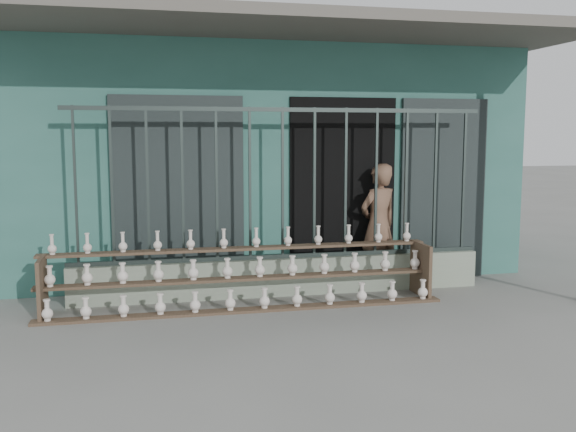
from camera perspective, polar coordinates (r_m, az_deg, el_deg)
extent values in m
plane|color=slate|center=(6.62, 1.92, -9.69)|extent=(60.00, 60.00, 0.00)
cube|color=#2F6459|center=(10.55, -3.93, 5.43)|extent=(7.00, 5.00, 3.20)
cube|color=black|center=(8.36, 4.80, 2.21)|extent=(1.40, 0.12, 2.40)
cube|color=black|center=(7.95, -9.72, 1.88)|extent=(1.60, 0.08, 2.40)
cube|color=black|center=(8.85, 13.57, 2.31)|extent=(1.20, 0.08, 2.40)
cube|color=#59544C|center=(7.60, -0.34, 16.49)|extent=(7.40, 2.00, 0.12)
cube|color=gray|center=(7.79, -0.48, -5.40)|extent=(5.00, 0.20, 0.45)
cube|color=#283330|center=(7.49, -18.38, 2.45)|extent=(0.03, 0.03, 1.80)
cube|color=#283330|center=(7.46, -15.38, 2.54)|extent=(0.03, 0.03, 1.80)
cube|color=#283330|center=(7.45, -12.37, 2.62)|extent=(0.03, 0.03, 1.80)
cube|color=#283330|center=(7.46, -9.36, 2.70)|extent=(0.03, 0.03, 1.80)
cube|color=#283330|center=(7.49, -6.37, 2.77)|extent=(0.03, 0.03, 1.80)
cube|color=#283330|center=(7.55, -3.41, 2.83)|extent=(0.03, 0.03, 1.80)
cube|color=#283330|center=(7.62, -0.49, 2.89)|extent=(0.03, 0.03, 1.80)
cube|color=#283330|center=(7.71, 2.36, 2.93)|extent=(0.03, 0.03, 1.80)
cube|color=#283330|center=(7.82, 5.13, 2.97)|extent=(0.03, 0.03, 1.80)
cube|color=#283330|center=(7.95, 7.83, 3.00)|extent=(0.03, 0.03, 1.80)
cube|color=#283330|center=(8.09, 10.43, 3.02)|extent=(0.03, 0.03, 1.80)
cube|color=#283330|center=(8.25, 12.94, 3.04)|extent=(0.03, 0.03, 1.80)
cube|color=#283330|center=(8.43, 15.34, 3.05)|extent=(0.03, 0.03, 1.80)
cube|color=#283330|center=(7.60, -0.50, 9.44)|extent=(5.00, 0.04, 0.05)
cube|color=#283330|center=(7.73, -0.49, -3.59)|extent=(5.00, 0.04, 0.05)
cube|color=brown|center=(7.12, -3.63, -8.35)|extent=(4.50, 0.18, 0.03)
cube|color=brown|center=(7.29, -3.96, -5.56)|extent=(4.50, 0.18, 0.03)
cube|color=brown|center=(7.47, -4.27, -2.90)|extent=(4.50, 0.18, 0.03)
cube|color=brown|center=(7.29, -21.01, -5.99)|extent=(0.04, 0.55, 0.64)
cube|color=brown|center=(7.89, 11.71, -4.67)|extent=(0.04, 0.55, 0.64)
imported|color=brown|center=(8.30, 8.05, -0.77)|extent=(0.67, 0.57, 1.57)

